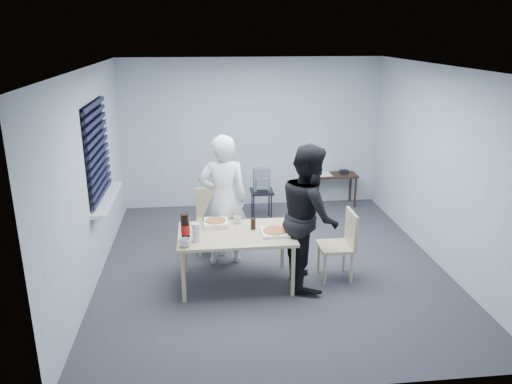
{
  "coord_description": "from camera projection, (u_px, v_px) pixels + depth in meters",
  "views": [
    {
      "loc": [
        -0.89,
        -6.06,
        3.02
      ],
      "look_at": [
        -0.2,
        0.1,
        1.01
      ],
      "focal_mm": 35.0,
      "sensor_mm": 36.0,
      "label": 1
    }
  ],
  "objects": [
    {
      "name": "stool",
      "position": [
        262.0,
        197.0,
        8.24
      ],
      "size": [
        0.37,
        0.37,
        0.51
      ],
      "color": "black",
      "rests_on": "ground"
    },
    {
      "name": "rubber_band",
      "position": [
        258.0,
        241.0,
        5.8
      ],
      "size": [
        0.06,
        0.06,
        0.0
      ],
      "primitive_type": "torus",
      "rotation": [
        0.0,
        0.0,
        -0.17
      ],
      "color": "red",
      "rests_on": "dining_table"
    },
    {
      "name": "pizza_box_a",
      "position": [
        216.0,
        223.0,
        6.26
      ],
      "size": [
        0.3,
        0.3,
        0.07
      ],
      "rotation": [
        0.0,
        0.0,
        -0.28
      ],
      "color": "white",
      "rests_on": "dining_table"
    },
    {
      "name": "dining_table",
      "position": [
        236.0,
        237.0,
        6.07
      ],
      "size": [
        1.4,
        0.89,
        0.68
      ],
      "color": "#C4B387",
      "rests_on": "ground"
    },
    {
      "name": "papers",
      "position": [
        324.0,
        174.0,
        8.89
      ],
      "size": [
        0.35,
        0.4,
        0.01
      ],
      "primitive_type": "cube",
      "rotation": [
        0.0,
        0.0,
        -0.37
      ],
      "color": "white",
      "rests_on": "side_table"
    },
    {
      "name": "mug_a",
      "position": [
        185.0,
        243.0,
        5.65
      ],
      "size": [
        0.17,
        0.17,
        0.1
      ],
      "primitive_type": "imported",
      "rotation": [
        0.0,
        0.0,
        0.52
      ],
      "color": "silver",
      "rests_on": "dining_table"
    },
    {
      "name": "person_black",
      "position": [
        309.0,
        216.0,
        6.02
      ],
      "size": [
        0.47,
        0.86,
        1.77
      ],
      "primitive_type": "imported",
      "rotation": [
        0.0,
        0.0,
        1.57
      ],
      "color": "black",
      "rests_on": "ground"
    },
    {
      "name": "soda_bottle",
      "position": [
        185.0,
        228.0,
        5.77
      ],
      "size": [
        0.1,
        0.1,
        0.33
      ],
      "rotation": [
        0.0,
        0.0,
        -0.21
      ],
      "color": "black",
      "rests_on": "dining_table"
    },
    {
      "name": "cola_glass",
      "position": [
        253.0,
        224.0,
        6.14
      ],
      "size": [
        0.08,
        0.08,
        0.14
      ],
      "primitive_type": "cylinder",
      "rotation": [
        0.0,
        0.0,
        0.3
      ],
      "color": "black",
      "rests_on": "dining_table"
    },
    {
      "name": "backpack",
      "position": [
        262.0,
        180.0,
        8.14
      ],
      "size": [
        0.27,
        0.2,
        0.37
      ],
      "rotation": [
        0.0,
        0.0,
        0.11
      ],
      "color": "slate",
      "rests_on": "stool"
    },
    {
      "name": "pizza_box_b",
      "position": [
        275.0,
        232.0,
        6.02
      ],
      "size": [
        0.34,
        0.34,
        0.05
      ],
      "rotation": [
        0.0,
        0.0,
        -0.18
      ],
      "color": "white",
      "rests_on": "dining_table"
    },
    {
      "name": "chair_far",
      "position": [
        211.0,
        215.0,
        7.09
      ],
      "size": [
        0.42,
        0.42,
        0.89
      ],
      "color": "#C4B387",
      "rests_on": "ground"
    },
    {
      "name": "chair_right",
      "position": [
        343.0,
        240.0,
        6.25
      ],
      "size": [
        0.42,
        0.42,
        0.89
      ],
      "color": "#C4B387",
      "rests_on": "ground"
    },
    {
      "name": "plastic_cups",
      "position": [
        196.0,
        232.0,
        5.77
      ],
      "size": [
        0.1,
        0.1,
        0.22
      ],
      "primitive_type": "cylinder",
      "rotation": [
        0.0,
        0.0,
        0.09
      ],
      "color": "silver",
      "rests_on": "dining_table"
    },
    {
      "name": "black_box",
      "position": [
        344.0,
        172.0,
        8.93
      ],
      "size": [
        0.17,
        0.15,
        0.06
      ],
      "primitive_type": "cube",
      "rotation": [
        0.0,
        0.0,
        -0.37
      ],
      "color": "black",
      "rests_on": "side_table"
    },
    {
      "name": "person_white",
      "position": [
        223.0,
        200.0,
        6.57
      ],
      "size": [
        0.65,
        0.42,
        1.77
      ],
      "primitive_type": "imported",
      "rotation": [
        0.0,
        0.0,
        3.14
      ],
      "color": "silver",
      "rests_on": "ground"
    },
    {
      "name": "mug_b",
      "position": [
        237.0,
        220.0,
        6.34
      ],
      "size": [
        0.1,
        0.1,
        0.09
      ],
      "primitive_type": "imported",
      "color": "silver",
      "rests_on": "dining_table"
    },
    {
      "name": "side_table",
      "position": [
        332.0,
        179.0,
        8.91
      ],
      "size": [
        0.87,
        0.38,
        0.58
      ],
      "color": "#341E15",
      "rests_on": "ground"
    },
    {
      "name": "room",
      "position": [
        100.0,
        158.0,
        6.46
      ],
      "size": [
        5.0,
        5.0,
        5.0
      ],
      "color": "#2F2F35",
      "rests_on": "ground"
    }
  ]
}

